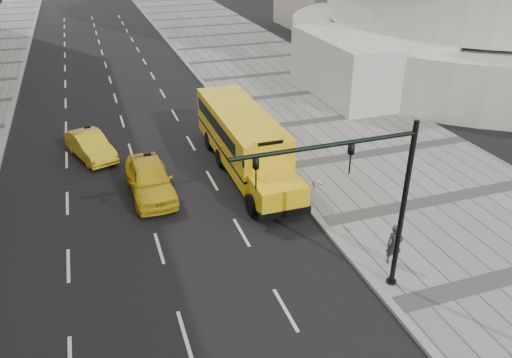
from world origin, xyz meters
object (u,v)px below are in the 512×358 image
object	(u,v)px
taxi_near	(150,179)
pedestrian	(394,245)
traffic_signal	(368,194)
school_bus	(242,135)
taxi_far	(90,146)

from	to	relation	value
taxi_near	pedestrian	distance (m)	11.67
pedestrian	traffic_signal	distance (m)	3.90
taxi_near	traffic_signal	size ratio (longest dim) A/B	0.76
pedestrian	traffic_signal	world-z (taller)	traffic_signal
school_bus	taxi_far	xyz separation A→B (m)	(-7.64, 3.77, -1.06)
taxi_near	traffic_signal	xyz separation A→B (m)	(5.82, -9.61, 3.26)
school_bus	taxi_near	size ratio (longest dim) A/B	2.37
taxi_near	taxi_far	world-z (taller)	taxi_near
taxi_near	pedestrian	bearing A→B (deg)	-48.88
taxi_far	pedestrian	xyz separation A→B (m)	(10.41, -13.95, 0.27)
traffic_signal	school_bus	bearing A→B (deg)	93.53
taxi_near	taxi_far	distance (m)	5.92
school_bus	pedestrian	distance (m)	10.58
taxi_far	traffic_signal	distance (m)	17.47
pedestrian	taxi_far	bearing A→B (deg)	146.60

